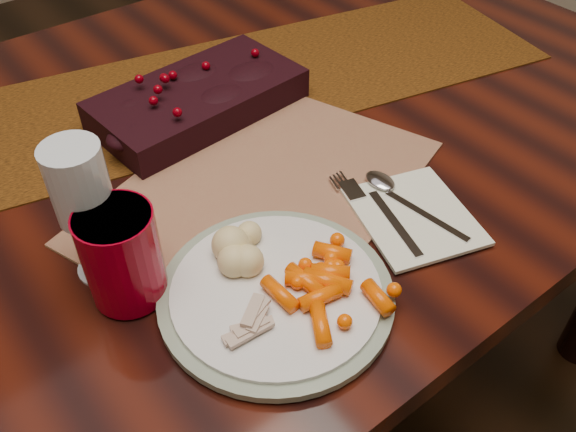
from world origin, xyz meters
TOP-DOWN VIEW (x-y plane):
  - floor at (0.00, 0.00)m, footprint 5.00×5.00m
  - dining_table at (0.00, 0.00)m, footprint 1.80×1.00m
  - table_runner at (-0.04, 0.15)m, footprint 1.60×0.65m
  - centerpiece at (0.10, 0.06)m, footprint 0.34×0.19m
  - placemat_main at (0.06, -0.15)m, footprint 0.55×0.48m
  - dinner_plate at (-0.04, -0.32)m, footprint 0.35×0.35m
  - baby_carrots at (-0.00, -0.36)m, footprint 0.14×0.12m
  - mashed_potatoes at (-0.04, -0.25)m, footprint 0.08×0.07m
  - turkey_shreds at (-0.09, -0.35)m, footprint 0.07×0.07m
  - napkin at (0.19, -0.32)m, footprint 0.18×0.19m
  - fork at (0.15, -0.30)m, footprint 0.07×0.16m
  - spoon at (0.20, -0.31)m, footprint 0.05×0.16m
  - red_cup at (-0.16, -0.21)m, footprint 0.11×0.11m
  - wine_glass at (-0.17, -0.15)m, footprint 0.08×0.08m

SIDE VIEW (x-z plane):
  - floor at x=0.00m, z-range 0.00..0.00m
  - dining_table at x=0.00m, z-range 0.00..0.75m
  - table_runner at x=-0.04m, z-range 0.75..0.75m
  - placemat_main at x=0.06m, z-range 0.75..0.75m
  - napkin at x=0.19m, z-range 0.75..0.76m
  - fork at x=0.15m, z-range 0.76..0.76m
  - spoon at x=0.20m, z-range 0.76..0.76m
  - dinner_plate at x=-0.04m, z-range 0.75..0.77m
  - turkey_shreds at x=-0.09m, z-range 0.77..0.78m
  - baby_carrots at x=0.00m, z-range 0.77..0.79m
  - centerpiece at x=0.10m, z-range 0.75..0.82m
  - mashed_potatoes at x=-0.04m, z-range 0.77..0.81m
  - red_cup at x=-0.16m, z-range 0.75..0.87m
  - wine_glass at x=-0.17m, z-range 0.75..0.93m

